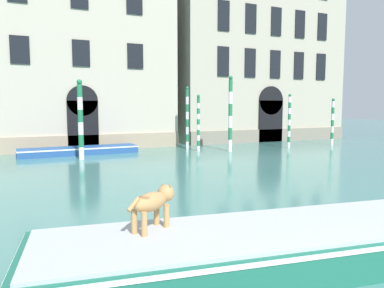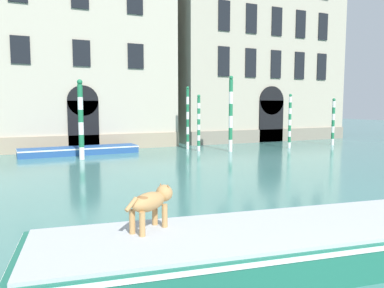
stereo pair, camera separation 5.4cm
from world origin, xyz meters
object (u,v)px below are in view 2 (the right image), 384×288
object	(u,v)px
dog_on_deck	(152,202)
mooring_pole_1	(81,119)
mooring_pole_2	(188,118)
mooring_pole_0	(290,121)
mooring_pole_4	(231,114)
mooring_pole_3	(333,122)
boat_moored_near_palazzo	(80,150)
mooring_pole_5	(199,123)
boat_foreground	(258,246)

from	to	relation	value
dog_on_deck	mooring_pole_1	xyz separation A→B (m)	(0.82, 14.48, 0.94)
mooring_pole_1	mooring_pole_2	distance (m)	7.43
mooring_pole_0	mooring_pole_1	xyz separation A→B (m)	(-13.72, 0.24, 0.31)
mooring_pole_4	mooring_pole_0	bearing A→B (deg)	0.67
mooring_pole_2	mooring_pole_3	world-z (taller)	mooring_pole_2
boat_moored_near_palazzo	mooring_pole_4	xyz separation A→B (m)	(8.86, -2.56, 2.15)
dog_on_deck	mooring_pole_5	size ratio (longest dim) A/B	0.29
dog_on_deck	boat_moored_near_palazzo	size ratio (longest dim) A/B	0.15
mooring_pole_2	mooring_pole_4	bearing A→B (deg)	-50.86
mooring_pole_0	mooring_pole_3	xyz separation A→B (m)	(4.10, 0.19, -0.13)
boat_foreground	mooring_pole_3	size ratio (longest dim) A/B	2.44
mooring_pole_3	mooring_pole_4	xyz separation A→B (m)	(-8.76, -0.24, 0.66)
mooring_pole_0	mooring_pole_1	world-z (taller)	mooring_pole_1
dog_on_deck	boat_foreground	bearing A→B (deg)	-53.53
mooring_pole_0	dog_on_deck	bearing A→B (deg)	-135.60
mooring_pole_4	mooring_pole_5	distance (m)	2.09
boat_moored_near_palazzo	mooring_pole_1	bearing A→B (deg)	-97.44
boat_foreground	mooring_pole_0	xyz separation A→B (m)	(12.79, 14.98, 1.47)
mooring_pole_5	mooring_pole_4	bearing A→B (deg)	-29.88
mooring_pole_0	mooring_pole_5	bearing A→B (deg)	171.60
dog_on_deck	mooring_pole_5	world-z (taller)	mooring_pole_5
mooring_pole_2	mooring_pole_1	bearing A→B (deg)	-163.95
boat_moored_near_palazzo	mooring_pole_2	distance (m)	7.19
mooring_pole_0	mooring_pole_4	world-z (taller)	mooring_pole_4
mooring_pole_2	mooring_pole_5	bearing A→B (deg)	-82.76
dog_on_deck	mooring_pole_2	world-z (taller)	mooring_pole_2
mooring_pole_0	mooring_pole_2	distance (m)	6.97
mooring_pole_1	mooring_pole_4	distance (m)	9.06
boat_foreground	mooring_pole_3	xyz separation A→B (m)	(16.89, 15.16, 1.35)
boat_moored_near_palazzo	mooring_pole_4	bearing A→B (deg)	-18.63
mooring_pole_0	mooring_pole_5	xyz separation A→B (m)	(-6.41, 0.95, -0.05)
dog_on_deck	boat_moored_near_palazzo	bearing A→B (deg)	56.12
boat_moored_near_palazzo	mooring_pole_4	distance (m)	9.47
dog_on_deck	mooring_pole_0	distance (m)	20.35
mooring_pole_3	dog_on_deck	bearing A→B (deg)	-142.26
mooring_pole_3	boat_moored_near_palazzo	bearing A→B (deg)	172.51
mooring_pole_4	mooring_pole_3	bearing A→B (deg)	1.58
mooring_pole_1	mooring_pole_5	size ratio (longest dim) A/B	1.19
boat_moored_near_palazzo	mooring_pole_0	size ratio (longest dim) A/B	1.88
mooring_pole_0	mooring_pole_4	size ratio (longest dim) A/B	0.78
dog_on_deck	mooring_pole_3	world-z (taller)	mooring_pole_3
dog_on_deck	boat_moored_near_palazzo	xyz separation A→B (m)	(1.01, 16.74, -0.98)
mooring_pole_3	mooring_pole_5	bearing A→B (deg)	175.87
boat_foreground	mooring_pole_3	distance (m)	22.74
mooring_pole_2	mooring_pole_3	distance (m)	10.89
mooring_pole_0	mooring_pole_5	size ratio (longest dim) A/B	1.03
mooring_pole_2	mooring_pole_5	size ratio (longest dim) A/B	1.16
boat_foreground	boat_moored_near_palazzo	bearing A→B (deg)	100.62
mooring_pole_0	mooring_pole_2	size ratio (longest dim) A/B	0.89
boat_foreground	mooring_pole_4	xyz separation A→B (m)	(8.12, 14.92, 2.01)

